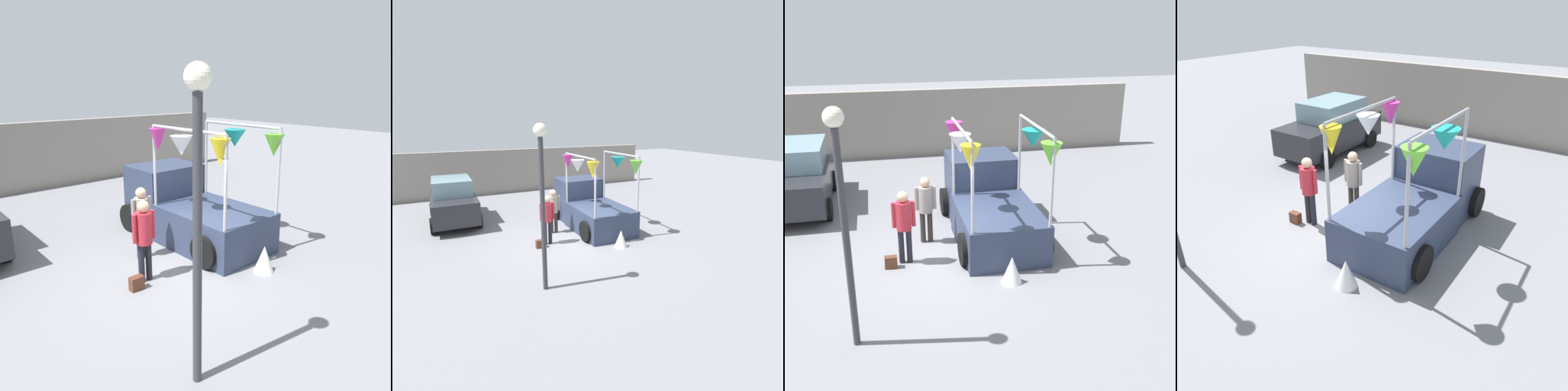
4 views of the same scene
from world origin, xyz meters
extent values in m
plane|color=slate|center=(0.00, 0.00, 0.00)|extent=(60.00, 60.00, 0.00)
cube|color=#2D3851|center=(1.40, 0.30, 0.50)|extent=(1.90, 2.60, 1.00)
cube|color=#2D3851|center=(1.40, 2.30, 0.90)|extent=(1.80, 1.40, 1.80)
cube|color=#8CB2C6|center=(1.40, 2.30, 1.35)|extent=(1.76, 1.37, 0.60)
cylinder|color=black|center=(0.45, 2.65, 0.38)|extent=(0.22, 0.76, 0.76)
cylinder|color=black|center=(2.35, 2.65, 0.38)|extent=(0.22, 0.76, 0.76)
cylinder|color=black|center=(0.45, -0.40, 0.38)|extent=(0.22, 0.76, 0.76)
cylinder|color=black|center=(2.35, -0.40, 0.38)|extent=(0.22, 0.76, 0.76)
cylinder|color=#A5A5AD|center=(0.53, 1.52, 1.99)|extent=(0.07, 0.07, 1.99)
cylinder|color=#A5A5AD|center=(2.27, 1.52, 1.99)|extent=(0.07, 0.07, 1.99)
cylinder|color=#A5A5AD|center=(0.53, -0.92, 1.99)|extent=(0.07, 0.07, 1.99)
cylinder|color=#A5A5AD|center=(2.27, -0.92, 1.99)|extent=(0.07, 0.07, 1.99)
cylinder|color=#A5A5AD|center=(0.53, 0.30, 2.99)|extent=(0.07, 2.44, 0.07)
cylinder|color=#A5A5AD|center=(2.27, 0.30, 2.99)|extent=(0.07, 2.44, 0.07)
cone|color=yellow|center=(0.53, -0.75, 2.63)|extent=(0.50, 0.50, 0.55)
cone|color=#66CC33|center=(2.27, -0.75, 2.60)|extent=(0.62, 0.62, 0.51)
cone|color=white|center=(0.53, 0.47, 2.63)|extent=(0.55, 0.55, 0.44)
cone|color=teal|center=(2.27, 0.47, 2.65)|extent=(0.73, 0.73, 0.43)
cone|color=#D83399|center=(0.53, 1.35, 2.67)|extent=(0.59, 0.59, 0.53)
cylinder|color=black|center=(-2.76, 2.88, 0.32)|extent=(0.18, 0.64, 0.64)
cylinder|color=black|center=(-0.96, -0.01, 0.42)|extent=(0.13, 0.13, 0.83)
cylinder|color=black|center=(-0.78, -0.01, 0.42)|extent=(0.13, 0.13, 0.83)
cylinder|color=#B22633|center=(-0.87, -0.01, 1.16)|extent=(0.34, 0.34, 0.66)
sphere|color=tan|center=(-0.87, -0.01, 1.61)|extent=(0.25, 0.25, 0.25)
cylinder|color=#B22633|center=(-1.09, -0.01, 1.19)|extent=(0.09, 0.09, 0.59)
cylinder|color=#B22633|center=(-0.65, -0.01, 1.19)|extent=(0.09, 0.09, 0.59)
cylinder|color=#2D2823|center=(-0.36, 0.97, 0.41)|extent=(0.13, 0.13, 0.81)
cylinder|color=#2D2823|center=(-0.18, 0.97, 0.41)|extent=(0.13, 0.13, 0.81)
cylinder|color=gray|center=(-0.27, 0.97, 1.14)|extent=(0.34, 0.34, 0.64)
sphere|color=tan|center=(-0.27, 0.97, 1.58)|extent=(0.24, 0.24, 0.24)
cylinder|color=gray|center=(-0.49, 0.97, 1.17)|extent=(0.09, 0.09, 0.58)
cylinder|color=gray|center=(-0.05, 0.97, 1.17)|extent=(0.09, 0.09, 0.58)
cube|color=#592D1E|center=(-1.22, -0.21, 0.14)|extent=(0.28, 0.16, 0.28)
cylinder|color=#333338|center=(-1.92, -2.81, 1.92)|extent=(0.12, 0.12, 3.84)
sphere|color=#F2EDCC|center=(-1.92, -2.81, 4.00)|extent=(0.32, 0.32, 0.32)
cube|color=gray|center=(0.00, 8.92, 1.30)|extent=(18.00, 0.36, 2.60)
cone|color=white|center=(1.28, -1.40, 0.30)|extent=(0.61, 0.61, 0.60)
camera|label=1|loc=(-4.82, -6.06, 3.89)|focal=35.00mm
camera|label=2|loc=(-4.14, -9.61, 4.16)|focal=28.00mm
camera|label=3|loc=(-1.33, -10.20, 5.46)|focal=45.00mm
camera|label=4|loc=(4.92, -5.92, 4.96)|focal=35.00mm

